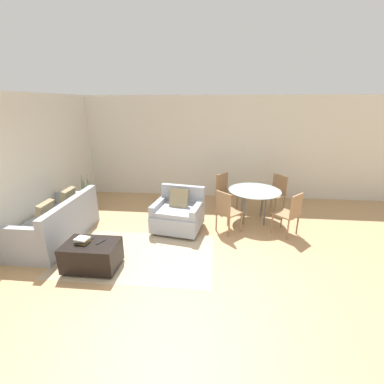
{
  "coord_description": "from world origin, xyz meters",
  "views": [
    {
      "loc": [
        0.32,
        -3.06,
        2.56
      ],
      "look_at": [
        -0.17,
        2.1,
        0.75
      ],
      "focal_mm": 24.0,
      "sensor_mm": 36.0,
      "label": 1
    }
  ],
  "objects_px": {
    "tv_remote_primary": "(101,242)",
    "tv_remote_secondary": "(89,240)",
    "dining_table": "(254,193)",
    "dining_chair_far_left": "(225,189)",
    "book_stack": "(82,240)",
    "dining_chair_near_left": "(226,209)",
    "potted_plant": "(88,202)",
    "couch": "(57,225)",
    "ottoman": "(92,255)",
    "dining_chair_near_right": "(290,212)",
    "dining_chair_far_right": "(277,191)",
    "armchair": "(178,214)"
  },
  "relations": [
    {
      "from": "dining_table",
      "to": "dining_chair_near_left",
      "type": "distance_m",
      "value": 0.9
    },
    {
      "from": "tv_remote_primary",
      "to": "ottoman",
      "type": "bearing_deg",
      "value": -160.96
    },
    {
      "from": "armchair",
      "to": "tv_remote_secondary",
      "type": "distance_m",
      "value": 1.89
    },
    {
      "from": "dining_table",
      "to": "dining_chair_near_left",
      "type": "bearing_deg",
      "value": -135.0
    },
    {
      "from": "ottoman",
      "to": "potted_plant",
      "type": "relative_size",
      "value": 0.87
    },
    {
      "from": "dining_chair_near_right",
      "to": "dining_chair_far_right",
      "type": "bearing_deg",
      "value": 90.0
    },
    {
      "from": "book_stack",
      "to": "potted_plant",
      "type": "relative_size",
      "value": 0.24
    },
    {
      "from": "dining_chair_near_right",
      "to": "dining_chair_far_left",
      "type": "height_order",
      "value": "same"
    },
    {
      "from": "dining_chair_far_left",
      "to": "potted_plant",
      "type": "bearing_deg",
      "value": -173.33
    },
    {
      "from": "dining_table",
      "to": "dining_chair_near_right",
      "type": "relative_size",
      "value": 1.28
    },
    {
      "from": "ottoman",
      "to": "book_stack",
      "type": "height_order",
      "value": "book_stack"
    },
    {
      "from": "armchair",
      "to": "book_stack",
      "type": "xyz_separation_m",
      "value": [
        -1.31,
        -1.5,
        0.15
      ]
    },
    {
      "from": "dining_table",
      "to": "dining_chair_far_left",
      "type": "height_order",
      "value": "dining_chair_far_left"
    },
    {
      "from": "dining_table",
      "to": "dining_chair_far_left",
      "type": "xyz_separation_m",
      "value": [
        -0.63,
        0.63,
        -0.14
      ]
    },
    {
      "from": "ottoman",
      "to": "couch",
      "type": "bearing_deg",
      "value": 142.59
    },
    {
      "from": "tv_remote_primary",
      "to": "dining_table",
      "type": "height_order",
      "value": "dining_table"
    },
    {
      "from": "book_stack",
      "to": "dining_table",
      "type": "distance_m",
      "value": 3.6
    },
    {
      "from": "ottoman",
      "to": "tv_remote_secondary",
      "type": "relative_size",
      "value": 6.17
    },
    {
      "from": "tv_remote_primary",
      "to": "dining_table",
      "type": "xyz_separation_m",
      "value": [
        2.66,
        2.03,
        0.19
      ]
    },
    {
      "from": "couch",
      "to": "dining_chair_near_right",
      "type": "distance_m",
      "value": 4.6
    },
    {
      "from": "dining_chair_far_left",
      "to": "couch",
      "type": "bearing_deg",
      "value": -150.46
    },
    {
      "from": "potted_plant",
      "to": "dining_chair_near_left",
      "type": "bearing_deg",
      "value": -14.26
    },
    {
      "from": "ottoman",
      "to": "dining_chair_far_right",
      "type": "relative_size",
      "value": 0.94
    },
    {
      "from": "tv_remote_secondary",
      "to": "dining_chair_far_left",
      "type": "distance_m",
      "value": 3.44
    },
    {
      "from": "book_stack",
      "to": "tv_remote_secondary",
      "type": "relative_size",
      "value": 1.69
    },
    {
      "from": "armchair",
      "to": "dining_chair_far_right",
      "type": "xyz_separation_m",
      "value": [
        2.26,
        1.2,
        0.17
      ]
    },
    {
      "from": "potted_plant",
      "to": "tv_remote_primary",
      "type": "bearing_deg",
      "value": -58.65
    },
    {
      "from": "couch",
      "to": "tv_remote_secondary",
      "type": "height_order",
      "value": "couch"
    },
    {
      "from": "dining_chair_near_right",
      "to": "tv_remote_primary",
      "type": "bearing_deg",
      "value": -157.03
    },
    {
      "from": "tv_remote_primary",
      "to": "tv_remote_secondary",
      "type": "xyz_separation_m",
      "value": [
        -0.21,
        0.05,
        0.0
      ]
    },
    {
      "from": "couch",
      "to": "dining_chair_far_right",
      "type": "bearing_deg",
      "value": 22.26
    },
    {
      "from": "ottoman",
      "to": "book_stack",
      "type": "relative_size",
      "value": 3.66
    },
    {
      "from": "couch",
      "to": "book_stack",
      "type": "height_order",
      "value": "couch"
    },
    {
      "from": "tv_remote_primary",
      "to": "book_stack",
      "type": "bearing_deg",
      "value": -170.89
    },
    {
      "from": "armchair",
      "to": "dining_chair_far_left",
      "type": "distance_m",
      "value": 1.57
    },
    {
      "from": "dining_chair_near_right",
      "to": "dining_chair_far_right",
      "type": "height_order",
      "value": "same"
    },
    {
      "from": "couch",
      "to": "armchair",
      "type": "xyz_separation_m",
      "value": [
        2.29,
        0.66,
        0.05
      ]
    },
    {
      "from": "potted_plant",
      "to": "dining_chair_near_left",
      "type": "distance_m",
      "value": 3.53
    },
    {
      "from": "ottoman",
      "to": "tv_remote_secondary",
      "type": "height_order",
      "value": "tv_remote_secondary"
    },
    {
      "from": "tv_remote_primary",
      "to": "dining_chair_far_left",
      "type": "height_order",
      "value": "dining_chair_far_left"
    },
    {
      "from": "dining_chair_near_right",
      "to": "dining_chair_far_left",
      "type": "relative_size",
      "value": 1.0
    },
    {
      "from": "armchair",
      "to": "dining_chair_near_left",
      "type": "distance_m",
      "value": 1.01
    },
    {
      "from": "armchair",
      "to": "ottoman",
      "type": "bearing_deg",
      "value": -128.14
    },
    {
      "from": "dining_chair_near_left",
      "to": "ottoman",
      "type": "bearing_deg",
      "value": -146.39
    },
    {
      "from": "ottoman",
      "to": "potted_plant",
      "type": "distance_m",
      "value": 2.62
    },
    {
      "from": "tv_remote_primary",
      "to": "dining_chair_near_left",
      "type": "height_order",
      "value": "dining_chair_near_left"
    },
    {
      "from": "book_stack",
      "to": "dining_chair_far_left",
      "type": "height_order",
      "value": "dining_chair_far_left"
    },
    {
      "from": "dining_table",
      "to": "tv_remote_primary",
      "type": "bearing_deg",
      "value": -142.69
    },
    {
      "from": "couch",
      "to": "potted_plant",
      "type": "relative_size",
      "value": 1.91
    },
    {
      "from": "dining_table",
      "to": "dining_chair_far_left",
      "type": "relative_size",
      "value": 1.28
    }
  ]
}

